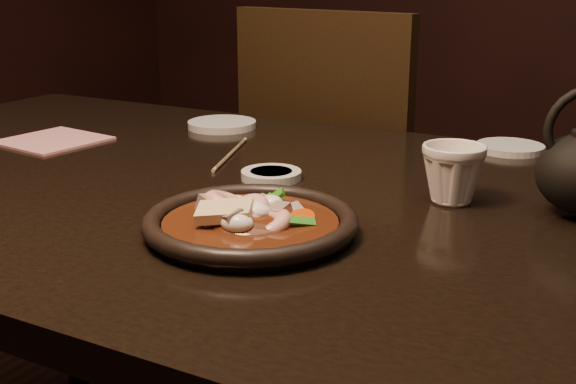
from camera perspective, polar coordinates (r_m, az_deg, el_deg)
The scene contains 10 objects.
table at distance 1.09m, azimuth -5.16°, elevation -3.06°, with size 1.60×0.90×0.75m.
chair at distance 1.73m, azimuth 4.92°, elevation -0.44°, with size 0.52×0.52×0.97m.
plate at distance 0.85m, azimuth -2.98°, elevation -2.51°, with size 0.25×0.25×0.03m.
stirfry at distance 0.85m, azimuth -3.13°, elevation -2.08°, with size 0.15×0.13×0.05m.
soy_dish at distance 1.07m, azimuth -1.33°, elevation 1.37°, with size 0.09×0.09×0.01m, color beige.
saucer_left at distance 1.42m, azimuth -5.24°, elevation 5.34°, with size 0.13×0.13×0.01m, color beige.
saucer_right at distance 1.30m, azimuth 17.14°, elevation 3.37°, with size 0.11×0.11×0.01m, color beige.
tea_cup at distance 0.98m, azimuth 12.91°, elevation 1.56°, with size 0.08×0.08×0.08m, color silver.
chopsticks at distance 1.21m, azimuth -4.55°, elevation 3.03°, with size 0.07×0.21×0.01m.
napkin at distance 1.37m, azimuth -18.09°, elevation 3.90°, with size 0.16×0.16×0.00m, color #B67270.
Camera 1 is at (0.57, -0.85, 1.05)m, focal length 45.00 mm.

